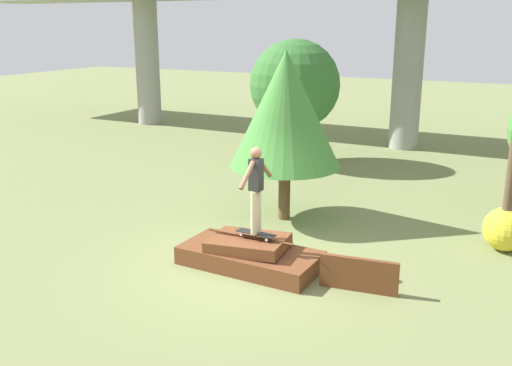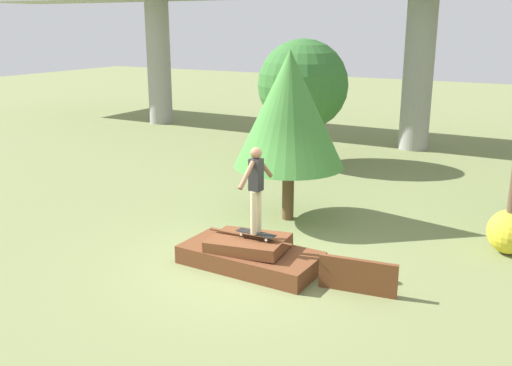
{
  "view_description": "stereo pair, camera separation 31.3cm",
  "coord_description": "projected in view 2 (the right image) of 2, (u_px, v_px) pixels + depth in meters",
  "views": [
    {
      "loc": [
        4.89,
        -9.17,
        4.63
      ],
      "look_at": [
        0.14,
        -0.02,
        1.73
      ],
      "focal_mm": 40.0,
      "sensor_mm": 36.0,
      "label": 1
    },
    {
      "loc": [
        5.17,
        -9.02,
        4.63
      ],
      "look_at": [
        0.14,
        -0.02,
        1.73
      ],
      "focal_mm": 40.0,
      "sensor_mm": 36.0,
      "label": 2
    }
  ],
  "objects": [
    {
      "name": "ground_plane",
      "position": [
        250.0,
        266.0,
        11.26
      ],
      "size": [
        80.0,
        80.0,
        0.0
      ],
      "primitive_type": "plane",
      "color": "olive"
    },
    {
      "name": "scrap_pile",
      "position": [
        250.0,
        254.0,
        11.2
      ],
      "size": [
        2.77,
        1.36,
        0.65
      ],
      "color": "brown",
      "rests_on": "ground_plane"
    },
    {
      "name": "scrap_plank_loose",
      "position": [
        358.0,
        276.0,
        10.09
      ],
      "size": [
        1.4,
        0.28,
        0.63
      ],
      "color": "brown",
      "rests_on": "ground_plane"
    },
    {
      "name": "skateboard",
      "position": [
        256.0,
        233.0,
        10.99
      ],
      "size": [
        0.82,
        0.25,
        0.09
      ],
      "color": "black",
      "rests_on": "scrap_pile"
    },
    {
      "name": "skater",
      "position": [
        256.0,
        184.0,
        10.72
      ],
      "size": [
        0.23,
        1.14,
        1.68
      ],
      "color": "#C6B78E",
      "rests_on": "skateboard"
    },
    {
      "name": "highway_overpass",
      "position": [
        424.0,
        0.0,
        20.36
      ],
      "size": [
        44.0,
        3.78,
        6.25
      ],
      "color": "gray",
      "rests_on": "ground_plane"
    },
    {
      "name": "tree_behind_left",
      "position": [
        289.0,
        110.0,
        13.27
      ],
      "size": [
        2.63,
        2.63,
        4.07
      ],
      "color": "brown",
      "rests_on": "ground_plane"
    },
    {
      "name": "tree_behind_right",
      "position": [
        303.0,
        85.0,
        18.79
      ],
      "size": [
        2.99,
        2.99,
        4.16
      ],
      "color": "#4C3823",
      "rests_on": "ground_plane"
    },
    {
      "name": "bush_yellow_flowering",
      "position": [
        510.0,
        232.0,
        11.79
      ],
      "size": [
        0.93,
        0.93,
        0.93
      ],
      "color": "gold",
      "rests_on": "ground_plane"
    }
  ]
}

